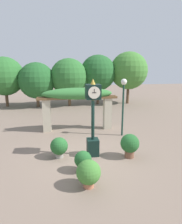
{
  "coord_description": "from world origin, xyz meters",
  "views": [
    {
      "loc": [
        -1.07,
        -7.97,
        3.92
      ],
      "look_at": [
        0.31,
        0.56,
        1.84
      ],
      "focal_mm": 32.0,
      "sensor_mm": 36.0,
      "label": 1
    }
  ],
  "objects_px": {
    "potted_plant_far_left": "(89,173)",
    "potted_plant_near_left": "(130,144)",
    "potted_plant_far_right": "(59,147)",
    "potted_plant_near_right": "(83,160)",
    "pedestal_clock": "(93,117)",
    "lamp_post": "(123,95)"
  },
  "relations": [
    {
      "from": "potted_plant_far_left",
      "to": "potted_plant_near_left",
      "type": "bearing_deg",
      "value": 41.87
    },
    {
      "from": "potted_plant_far_right",
      "to": "potted_plant_near_left",
      "type": "bearing_deg",
      "value": -8.74
    },
    {
      "from": "potted_plant_near_left",
      "to": "potted_plant_far_left",
      "type": "height_order",
      "value": "potted_plant_near_left"
    },
    {
      "from": "potted_plant_near_left",
      "to": "potted_plant_near_right",
      "type": "height_order",
      "value": "potted_plant_near_left"
    },
    {
      "from": "pedestal_clock",
      "to": "potted_plant_far_right",
      "type": "relative_size",
      "value": 3.73
    },
    {
      "from": "pedestal_clock",
      "to": "potted_plant_near_right",
      "type": "relative_size",
      "value": 4.16
    },
    {
      "from": "pedestal_clock",
      "to": "potted_plant_near_left",
      "type": "distance_m",
      "value": 1.96
    },
    {
      "from": "lamp_post",
      "to": "potted_plant_far_right",
      "type": "bearing_deg",
      "value": -147.67
    },
    {
      "from": "potted_plant_near_left",
      "to": "potted_plant_near_right",
      "type": "xyz_separation_m",
      "value": [
        -2.11,
        -0.84,
        -0.15
      ]
    },
    {
      "from": "potted_plant_near_left",
      "to": "potted_plant_far_left",
      "type": "xyz_separation_m",
      "value": [
        -2.05,
        -1.84,
        -0.09
      ]
    },
    {
      "from": "potted_plant_near_left",
      "to": "potted_plant_far_right",
      "type": "height_order",
      "value": "potted_plant_near_left"
    },
    {
      "from": "potted_plant_far_left",
      "to": "lamp_post",
      "type": "distance_m",
      "value": 5.5
    },
    {
      "from": "pedestal_clock",
      "to": "lamp_post",
      "type": "xyz_separation_m",
      "value": [
        2.05,
        2.22,
        0.55
      ]
    },
    {
      "from": "pedestal_clock",
      "to": "lamp_post",
      "type": "bearing_deg",
      "value": 47.28
    },
    {
      "from": "potted_plant_far_left",
      "to": "lamp_post",
      "type": "height_order",
      "value": "lamp_post"
    },
    {
      "from": "potted_plant_near_right",
      "to": "potted_plant_far_left",
      "type": "distance_m",
      "value": 1.0
    },
    {
      "from": "potted_plant_far_left",
      "to": "lamp_post",
      "type": "relative_size",
      "value": 0.29
    },
    {
      "from": "potted_plant_near_right",
      "to": "pedestal_clock",
      "type": "bearing_deg",
      "value": 65.47
    },
    {
      "from": "pedestal_clock",
      "to": "potted_plant_far_left",
      "type": "bearing_deg",
      "value": -103.04
    },
    {
      "from": "potted_plant_near_right",
      "to": "potted_plant_far_right",
      "type": "bearing_deg",
      "value": 123.74
    },
    {
      "from": "potted_plant_near_left",
      "to": "pedestal_clock",
      "type": "bearing_deg",
      "value": 163.18
    },
    {
      "from": "potted_plant_near_left",
      "to": "lamp_post",
      "type": "relative_size",
      "value": 0.33
    }
  ]
}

